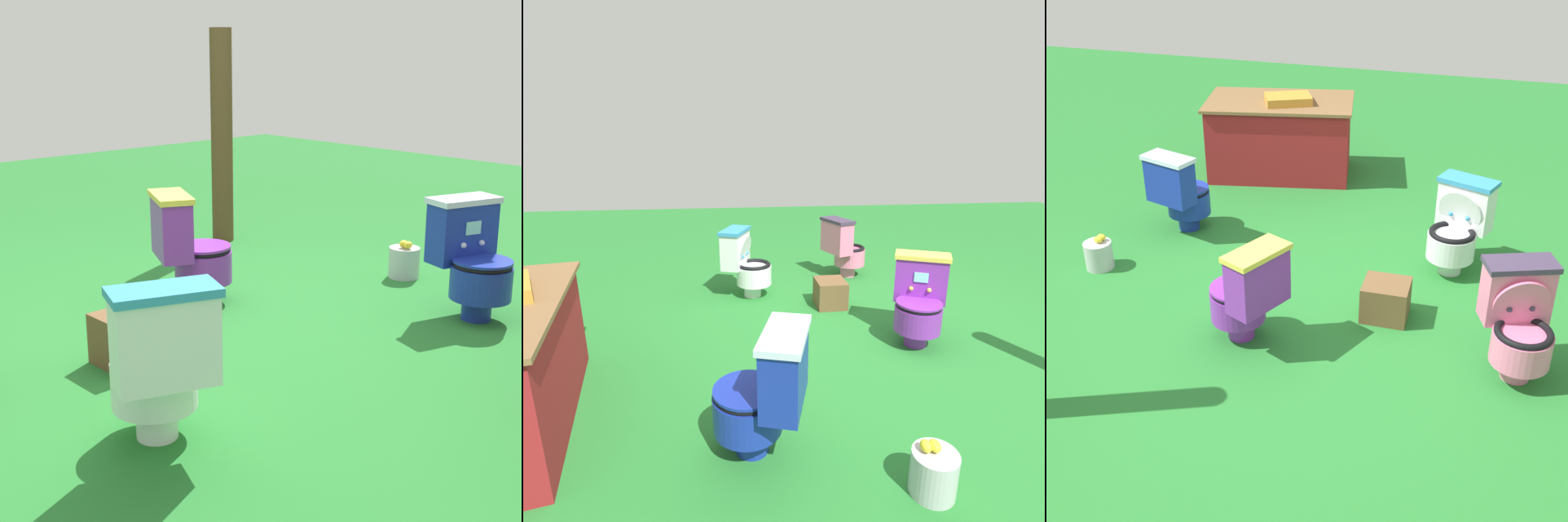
% 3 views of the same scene
% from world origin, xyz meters
% --- Properties ---
extents(ground, '(14.00, 14.00, 0.00)m').
position_xyz_m(ground, '(0.00, 0.00, 0.00)').
color(ground, '#26752D').
extents(toilet_blue, '(0.53, 0.59, 0.73)m').
position_xyz_m(toilet_blue, '(-1.29, 0.98, 0.37)').
color(toilet_blue, '#192D9E').
rests_on(toilet_blue, ground).
extents(toilet_purple, '(0.61, 0.57, 0.73)m').
position_xyz_m(toilet_purple, '(-0.16, -0.37, 0.37)').
color(toilet_purple, purple).
rests_on(toilet_purple, ground).
extents(toilet_pink, '(0.55, 0.60, 0.73)m').
position_xyz_m(toilet_pink, '(1.55, -0.19, 0.37)').
color(toilet_pink, pink).
rests_on(toilet_pink, ground).
extents(toilet_white, '(0.55, 0.60, 0.73)m').
position_xyz_m(toilet_white, '(1.05, 1.00, 0.37)').
color(toilet_white, white).
rests_on(toilet_white, ground).
extents(small_crate, '(0.33, 0.30, 0.27)m').
position_xyz_m(small_crate, '(0.66, 0.17, 0.14)').
color(small_crate, brown).
rests_on(small_crate, ground).
extents(lemon_bucket, '(0.22, 0.22, 0.28)m').
position_xyz_m(lemon_bucket, '(-1.65, 0.21, 0.12)').
color(lemon_bucket, '#B7B7BF').
rests_on(lemon_bucket, ground).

